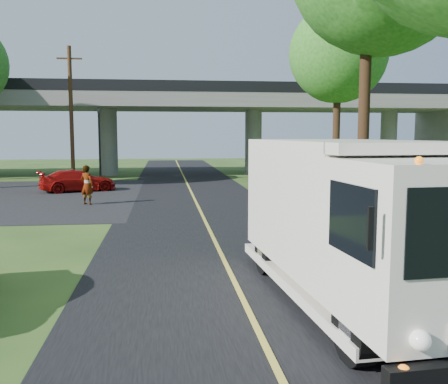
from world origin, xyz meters
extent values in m
plane|color=#264418|center=(0.00, 0.00, 0.00)|extent=(120.00, 120.00, 0.00)
cube|color=black|center=(0.00, 10.00, 0.01)|extent=(7.00, 90.00, 0.02)
cube|color=gold|center=(0.00, 10.00, 0.03)|extent=(0.12, 90.00, 0.01)
cube|color=slate|center=(0.00, 32.00, 6.00)|extent=(50.00, 9.00, 1.20)
cube|color=black|center=(0.00, 27.60, 6.90)|extent=(50.00, 0.25, 0.80)
cube|color=black|center=(0.00, 36.40, 6.90)|extent=(50.00, 0.25, 0.80)
cylinder|color=slate|center=(-6.00, 32.00, 2.70)|extent=(1.40, 1.40, 5.40)
cylinder|color=slate|center=(6.00, 32.00, 2.70)|extent=(1.40, 1.40, 5.40)
cylinder|color=slate|center=(18.00, 32.00, 2.70)|extent=(1.40, 1.40, 5.40)
cylinder|color=black|center=(-6.00, 26.00, 2.60)|extent=(0.14, 0.14, 5.20)
imported|color=black|center=(-6.00, 26.00, 4.60)|extent=(0.18, 0.22, 1.10)
cylinder|color=#472D19|center=(-7.50, 24.00, 4.50)|extent=(0.26, 0.26, 9.00)
cube|color=#472D19|center=(-7.50, 24.00, 8.20)|extent=(1.60, 0.10, 0.10)
cylinder|color=#382314|center=(6.20, 9.00, 3.85)|extent=(0.44, 0.44, 7.70)
cylinder|color=#382314|center=(9.00, 20.00, 3.32)|extent=(0.44, 0.44, 6.65)
sphere|color=#1F5F19|center=(9.00, 20.00, 8.20)|extent=(5.58, 5.58, 5.58)
sphere|color=#1F5F19|center=(9.50, 19.60, 8.50)|extent=(4.96, 4.96, 4.96)
cube|color=silver|center=(2.13, 0.30, 1.93)|extent=(3.08, 5.23, 2.59)
cube|color=silver|center=(2.37, -3.26, 1.81)|extent=(2.89, 2.25, 2.36)
cube|color=silver|center=(2.16, -0.16, 0.34)|extent=(3.19, 6.84, 0.21)
cylinder|color=black|center=(1.18, -3.11, 0.52)|extent=(0.39, 1.05, 1.03)
cylinder|color=black|center=(0.86, 1.71, 0.52)|extent=(0.39, 1.05, 1.03)
cylinder|color=black|center=(3.21, 1.86, 0.52)|extent=(0.39, 1.05, 1.03)
imported|color=#980C09|center=(-6.60, 20.21, 0.64)|extent=(4.75, 3.24, 1.28)
imported|color=gray|center=(-5.19, 14.41, 0.95)|extent=(0.83, 0.74, 1.90)
camera|label=1|loc=(-1.55, -9.78, 3.34)|focal=40.00mm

